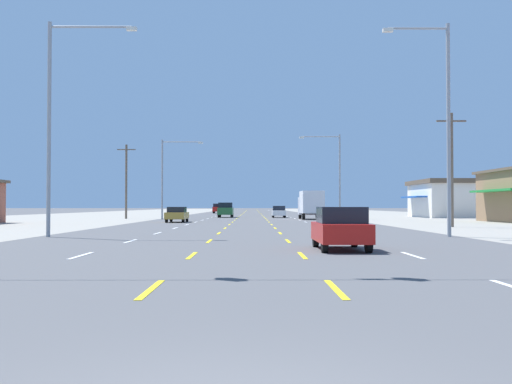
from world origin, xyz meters
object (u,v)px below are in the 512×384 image
at_px(streetlight_left_row_1, 167,172).
at_px(streetlight_right_row_1, 335,170).
at_px(streetlight_right_row_0, 443,116).
at_px(sedan_far_left_near, 177,214).
at_px(suv_inner_left_far, 226,210).
at_px(streetlight_left_row_0, 58,113).
at_px(suv_far_left_farther, 218,208).
at_px(hatchback_inner_right_midfar, 279,212).
at_px(box_truck_far_right_mid, 311,203).
at_px(hatchback_inner_right_nearest, 341,228).

height_order(streetlight_left_row_1, streetlight_right_row_1, streetlight_right_row_1).
height_order(streetlight_right_row_0, streetlight_right_row_1, streetlight_right_row_0).
relative_size(sedan_far_left_near, streetlight_right_row_1, 0.46).
relative_size(suv_inner_left_far, streetlight_right_row_0, 0.45).
distance_m(streetlight_left_row_0, streetlight_right_row_1, 42.07).
height_order(suv_far_left_farther, streetlight_right_row_0, streetlight_right_row_0).
bearing_deg(streetlight_left_row_0, suv_inner_left_far, 82.63).
relative_size(streetlight_left_row_0, streetlight_right_row_1, 1.12).
height_order(hatchback_inner_right_midfar, streetlight_left_row_0, streetlight_left_row_0).
xyz_separation_m(suv_far_left_farther, streetlight_left_row_0, (-2.80, -90.78, 5.28)).
xyz_separation_m(hatchback_inner_right_midfar, suv_far_left_farther, (-10.52, 43.59, 0.24)).
height_order(sedan_far_left_near, streetlight_left_row_1, streetlight_left_row_1).
bearing_deg(suv_far_left_farther, box_truck_far_right_mid, -75.29).
relative_size(sedan_far_left_near, suv_far_left_farther, 0.92).
distance_m(hatchback_inner_right_nearest, suv_inner_left_far, 57.79).
bearing_deg(box_truck_far_right_mid, streetlight_right_row_1, -15.55).
xyz_separation_m(suv_far_left_farther, streetlight_right_row_1, (16.56, -53.43, 4.68)).
bearing_deg(sedan_far_left_near, suv_inner_left_far, 80.96).
distance_m(box_truck_far_right_mid, hatchback_inner_right_midfar, 9.72).
bearing_deg(streetlight_right_row_0, streetlight_right_row_1, 90.35).
height_order(sedan_far_left_near, box_truck_far_right_mid, box_truck_far_right_mid).
distance_m(box_truck_far_right_mid, streetlight_left_row_1, 16.91).
height_order(hatchback_inner_right_midfar, streetlight_right_row_1, streetlight_right_row_1).
distance_m(streetlight_left_row_0, streetlight_right_row_0, 19.59).
distance_m(hatchback_inner_right_midfar, streetlight_right_row_1, 12.55).
relative_size(suv_far_left_farther, streetlight_left_row_1, 0.54).
xyz_separation_m(hatchback_inner_right_midfar, suv_inner_left_far, (-7.01, 1.52, 0.24)).
distance_m(hatchback_inner_right_midfar, suv_far_left_farther, 44.84).
xyz_separation_m(sedan_far_left_near, suv_inner_left_far, (3.59, 22.57, 0.27)).
bearing_deg(streetlight_right_row_0, streetlight_left_row_1, 117.54).
bearing_deg(streetlight_left_row_1, suv_inner_left_far, 61.38).
bearing_deg(suv_far_left_farther, streetlight_left_row_1, -92.88).
xyz_separation_m(box_truck_far_right_mid, streetlight_left_row_1, (-16.52, -0.76, 3.55)).
bearing_deg(streetlight_left_row_1, streetlight_right_row_0, -62.46).
height_order(box_truck_far_right_mid, streetlight_left_row_1, streetlight_left_row_1).
bearing_deg(streetlight_left_row_1, hatchback_inner_right_nearest, -74.31).
relative_size(suv_far_left_farther, streetlight_right_row_0, 0.45).
bearing_deg(streetlight_right_row_0, sedan_far_left_near, 122.85).
bearing_deg(suv_far_left_farther, sedan_far_left_near, -90.08).
bearing_deg(streetlight_right_row_0, box_truck_far_right_mid, 94.44).
distance_m(hatchback_inner_right_midfar, streetlight_left_row_0, 49.34).
xyz_separation_m(streetlight_left_row_1, streetlight_right_row_1, (19.25, 0.00, 0.32)).
distance_m(suv_far_left_farther, streetlight_right_row_0, 92.46).
bearing_deg(box_truck_far_right_mid, streetlight_left_row_1, -177.37).
relative_size(suv_inner_left_far, streetlight_left_row_1, 0.54).
xyz_separation_m(suv_inner_left_far, streetlight_right_row_1, (13.05, -11.35, 4.68)).
bearing_deg(hatchback_inner_right_midfar, sedan_far_left_near, -116.74).
xyz_separation_m(suv_inner_left_far, streetlight_left_row_1, (-6.19, -11.35, 4.36)).
distance_m(box_truck_far_right_mid, streetlight_left_row_0, 41.82).
xyz_separation_m(hatchback_inner_right_nearest, suv_far_left_farther, (-10.25, 99.48, 0.24)).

